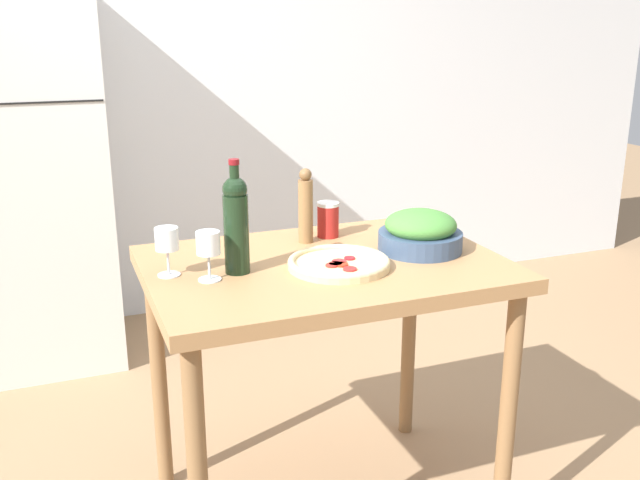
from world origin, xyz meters
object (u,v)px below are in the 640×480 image
Objects in this scene: wine_glass_far at (167,241)px; homemade_pizza at (339,263)px; pepper_mill at (306,207)px; wine_bottle at (236,222)px; salt_canister at (328,220)px; wine_glass_near at (208,246)px; refrigerator at (22,181)px; salad_bowl at (420,232)px.

homemade_pizza is at bearing -13.25° from wine_glass_far.
wine_glass_far is 0.57× the size of pepper_mill.
wine_bottle is 0.48m from salt_canister.
wine_glass_near is 0.47× the size of homemade_pizza.
wine_bottle is at bearing -69.21° from refrigerator.
wine_glass_near is at bearing -157.45° from wine_bottle.
wine_bottle reaches higher than salt_canister.
wine_glass_near is at bearing -149.55° from salt_canister.
pepper_mill is at bearing 35.64° from wine_bottle.
pepper_mill is (0.30, 0.22, -0.03)m from wine_bottle.
salad_bowl is 0.88× the size of homemade_pizza.
wine_glass_near is 0.57× the size of pepper_mill.
wine_bottle is 0.35m from homemade_pizza.
refrigerator is 12.30× the size of wine_glass_far.
wine_bottle reaches higher than pepper_mill.
pepper_mill is at bearing -57.13° from refrigerator.
wine_glass_near is (0.53, -1.70, 0.11)m from refrigerator.
wine_glass_far is 0.53m from pepper_mill.
wine_glass_near is 1.20× the size of salt_canister.
wine_glass_far reaches higher than homemade_pizza.
wine_bottle is at bearing 166.34° from homemade_pizza.
salad_bowl is 0.33m from homemade_pizza.
refrigerator is at bearing 110.79° from wine_bottle.
refrigerator is 1.72m from pepper_mill.
wine_glass_far is at bearing 176.17° from salad_bowl.
wine_glass_near reaches higher than salad_bowl.
refrigerator reaches higher than wine_glass_far.
pepper_mill is 0.81× the size of homemade_pizza.
wine_bottle is 1.25× the size of salad_bowl.
wine_bottle is at bearing -144.36° from pepper_mill.
pepper_mill is at bearing 32.80° from wine_glass_near.
wine_bottle is 2.34× the size of wine_glass_far.
refrigerator reaches higher than homemade_pizza.
wine_glass_far is 0.47× the size of homemade_pizza.
salt_canister is at bearing -53.84° from refrigerator.
salt_canister is at bearing 73.93° from homemade_pizza.
wine_glass_near reaches higher than homemade_pizza.
salad_bowl reaches higher than salt_canister.
wine_bottle is 1.09× the size of homemade_pizza.
wine_glass_near reaches higher than salt_canister.
salt_canister is at bearing 19.54° from pepper_mill.
pepper_mill is 0.93× the size of salad_bowl.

